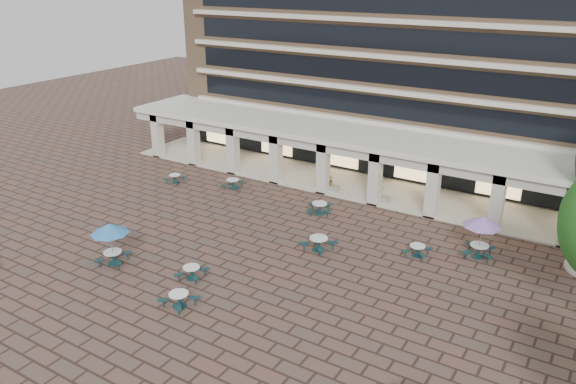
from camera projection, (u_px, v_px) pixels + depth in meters
name	position (u px, v px, depth m)	size (l,w,h in m)	color
ground	(251.00, 268.00, 31.98)	(120.00, 120.00, 0.00)	brown
apartment_building	(422.00, 10.00, 47.41)	(40.00, 15.50, 25.20)	#9F7B59
retail_arcade	(363.00, 151.00, 42.55)	(42.00, 6.60, 4.40)	white
picnic_table_1	(192.00, 271.00, 30.77)	(1.80, 1.80, 0.71)	#143D3E
picnic_table_4	(110.00, 230.00, 31.67)	(2.18, 2.18, 2.52)	#143D3E
picnic_table_5	(179.00, 299.00, 28.20)	(1.80, 1.80, 0.76)	#143D3E
picnic_table_8	(175.00, 178.00, 44.62)	(1.64, 1.64, 0.67)	#143D3E
picnic_table_9	(320.00, 207.00, 38.92)	(2.16, 2.16, 0.79)	#143D3E
picnic_table_10	(319.00, 243.00, 33.83)	(2.09, 2.09, 0.85)	#143D3E
picnic_table_11	(483.00, 223.00, 32.38)	(2.26, 2.26, 2.61)	#143D3E
picnic_table_12	(233.00, 183.00, 43.43)	(1.95, 1.95, 0.74)	#143D3E
picnic_table_13	(417.00, 250.00, 33.20)	(1.55, 1.55, 0.68)	#143D3E
planter_left	(330.00, 184.00, 42.82)	(1.50, 0.85, 1.33)	gray
planter_right	(379.00, 195.00, 40.83)	(1.50, 0.88, 1.34)	gray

